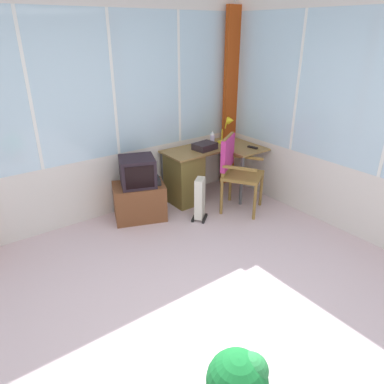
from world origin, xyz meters
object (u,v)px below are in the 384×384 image
object	(u,v)px
desk_lamp	(229,125)
potted_plant	(239,383)
paper_tray	(205,146)
tv_on_stand	(139,192)
tv_remote	(253,147)
desk	(188,175)
spray_bottle	(212,139)
wooden_armchair	(234,164)
space_heater	(200,198)

from	to	relation	value
desk_lamp	potted_plant	size ratio (longest dim) A/B	0.78
paper_tray	tv_on_stand	size ratio (longest dim) A/B	0.36
tv_remote	tv_on_stand	world-z (taller)	tv_on_stand
desk	paper_tray	xyz separation A→B (m)	(0.25, -0.05, 0.38)
desk	tv_remote	distance (m)	0.99
potted_plant	tv_remote	bearing A→B (deg)	43.78
spray_bottle	tv_on_stand	xyz separation A→B (m)	(-1.24, -0.06, -0.47)
desk	potted_plant	bearing A→B (deg)	-120.34
desk	desk_lamp	size ratio (longest dim) A/B	3.38
spray_bottle	desk_lamp	bearing A→B (deg)	-2.57
tv_remote	spray_bottle	size ratio (longest dim) A/B	0.69
tv_remote	wooden_armchair	distance (m)	0.51
spray_bottle	paper_tray	xyz separation A→B (m)	(-0.19, -0.07, -0.06)
desk	space_heater	xyz separation A→B (m)	(-0.19, -0.52, -0.11)
desk_lamp	tv_remote	size ratio (longest dim) A/B	2.59
tv_remote	paper_tray	distance (m)	0.68
desk	potted_plant	distance (m)	3.17
tv_remote	space_heater	world-z (taller)	tv_remote
tv_remote	potted_plant	size ratio (longest dim) A/B	0.30
tv_remote	desk	bearing A→B (deg)	142.86
paper_tray	wooden_armchair	bearing A→B (deg)	-79.58
desk	tv_on_stand	xyz separation A→B (m)	(-0.80, -0.04, -0.03)
desk	paper_tray	distance (m)	0.46
tv_remote	wooden_armchair	size ratio (longest dim) A/B	0.15
spray_bottle	wooden_armchair	bearing A→B (deg)	-99.80
wooden_armchair	tv_on_stand	xyz separation A→B (m)	(-1.15, 0.51, -0.28)
paper_tray	space_heater	bearing A→B (deg)	-133.04
desk	space_heater	world-z (taller)	desk
wooden_armchair	space_heater	size ratio (longest dim) A/B	1.79
desk_lamp	potted_plant	world-z (taller)	desk_lamp
desk_lamp	tv_remote	xyz separation A→B (m)	(0.10, -0.41, -0.24)
wooden_armchair	potted_plant	bearing A→B (deg)	-131.72
spray_bottle	space_heater	size ratio (longest dim) A/B	0.38
tv_on_stand	desk_lamp	bearing A→B (deg)	1.87
desk_lamp	wooden_armchair	xyz separation A→B (m)	(-0.39, -0.56, -0.34)
wooden_armchair	tv_on_stand	world-z (taller)	wooden_armchair
desk_lamp	paper_tray	xyz separation A→B (m)	(-0.48, -0.06, -0.21)
desk	spray_bottle	distance (m)	0.62
desk_lamp	tv_on_stand	size ratio (longest dim) A/B	0.47
wooden_armchair	tv_on_stand	bearing A→B (deg)	156.19
spray_bottle	paper_tray	world-z (taller)	spray_bottle
wooden_armchair	desk_lamp	bearing A→B (deg)	55.18
desk_lamp	wooden_armchair	distance (m)	0.76
desk	spray_bottle	size ratio (longest dim) A/B	6.07
tv_remote	paper_tray	bearing A→B (deg)	137.19
tv_remote	wooden_armchair	xyz separation A→B (m)	(-0.48, -0.15, -0.10)
spray_bottle	wooden_armchair	xyz separation A→B (m)	(-0.10, -0.57, -0.19)
paper_tray	wooden_armchair	size ratio (longest dim) A/B	0.30
wooden_armchair	spray_bottle	bearing A→B (deg)	80.20
spray_bottle	potted_plant	size ratio (longest dim) A/B	0.43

